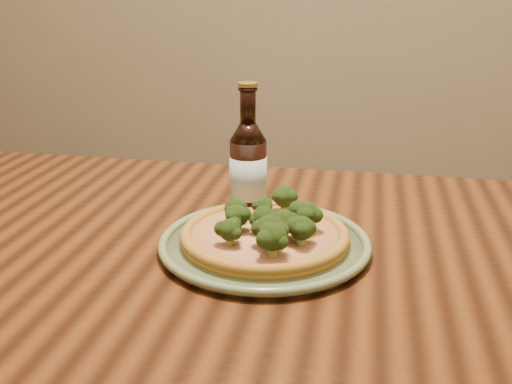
% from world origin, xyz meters
% --- Properties ---
extents(table, '(1.60, 0.90, 0.75)m').
position_xyz_m(table, '(0.00, 0.10, 0.66)').
color(table, '#48230F').
rests_on(table, ground).
extents(plate, '(0.33, 0.33, 0.02)m').
position_xyz_m(plate, '(0.05, 0.13, 0.76)').
color(plate, '#63724E').
rests_on(plate, table).
extents(pizza, '(0.26, 0.26, 0.07)m').
position_xyz_m(pizza, '(0.06, 0.13, 0.78)').
color(pizza, '#9D6B23').
rests_on(pizza, plate).
extents(beer_bottle, '(0.07, 0.07, 0.24)m').
position_xyz_m(beer_bottle, '(0.00, 0.26, 0.84)').
color(beer_bottle, black).
rests_on(beer_bottle, table).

